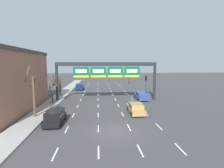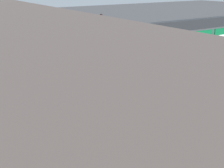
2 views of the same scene
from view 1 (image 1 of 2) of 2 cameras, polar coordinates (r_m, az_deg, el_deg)
name	(u,v)px [view 1 (image 1 of 2)]	position (r m, az deg, el deg)	size (l,w,h in m)	color
ground_plane	(115,132)	(18.32, 0.87, -15.29)	(220.00, 220.00, 0.00)	#3D3D3F
sidewalk_left	(16,134)	(19.90, -28.97, -14.09)	(2.80, 110.00, 0.15)	#999993
lane_dashes	(107,102)	(31.22, -1.52, -5.99)	(10.02, 67.00, 0.01)	white
sign_gantry	(107,70)	(32.13, -1.71, 4.63)	(18.59, 0.70, 7.10)	#232628
car_blue	(141,96)	(33.90, 9.52, -3.76)	(1.84, 4.79, 1.42)	navy
suv_black	(55,116)	(21.31, -18.14, -9.91)	(1.87, 4.34, 1.59)	black
car_gold	(136,108)	(24.55, 7.77, -7.74)	(1.84, 4.63, 1.43)	#A88947
suv_navy	(80,86)	(46.87, -10.55, -0.76)	(1.90, 4.08, 1.55)	#19234C
traffic_light_near_gantry	(146,82)	(37.81, 11.04, 0.80)	(0.30, 0.35, 4.26)	black
traffic_light_mid_block	(129,74)	(57.60, 5.55, 3.34)	(0.30, 0.35, 4.95)	black
tree_bare_closest	(60,84)	(38.49, -16.71, -0.14)	(1.71, 1.70, 4.39)	brown
tree_bare_second	(52,89)	(31.46, -18.90, -1.65)	(1.68, 1.70, 4.83)	brown
tree_bare_third	(34,93)	(24.11, -24.20, -2.81)	(1.35, 1.48, 6.48)	brown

